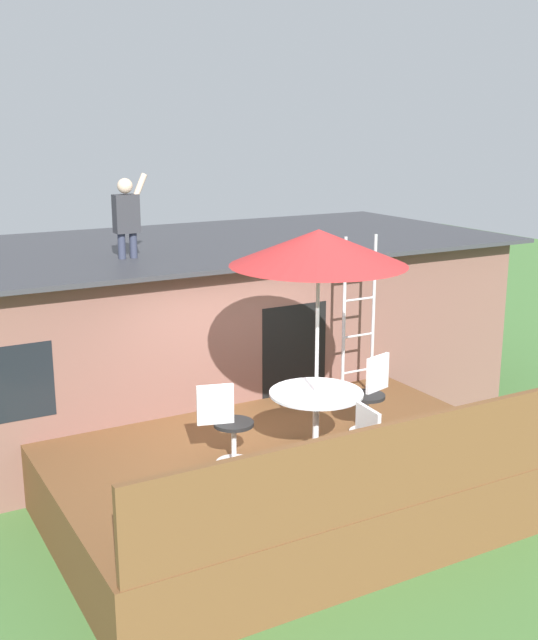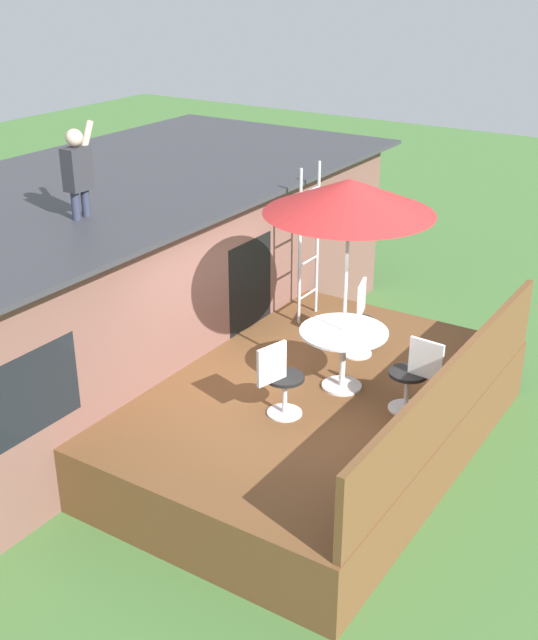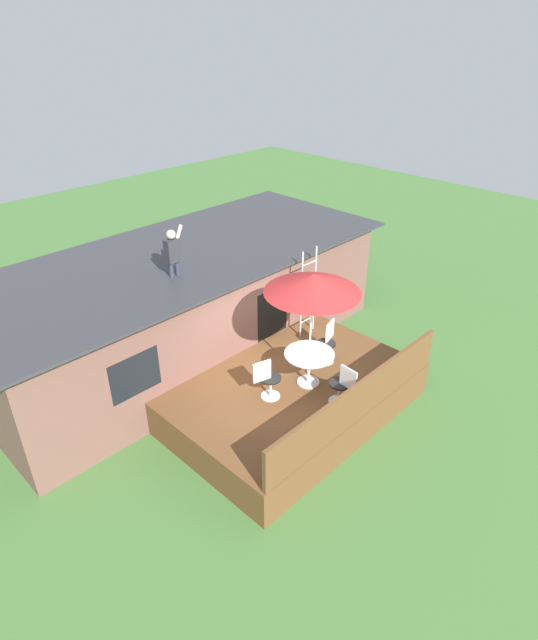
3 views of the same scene
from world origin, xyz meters
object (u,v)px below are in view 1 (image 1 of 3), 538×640
(patio_chair_left, at_px, (227,425))
(patio_chair_near, at_px, (360,447))
(person_figure, at_px, (127,212))
(patio_table, at_px, (316,406))
(step_ladder, at_px, (359,317))
(patio_umbrella, at_px, (319,248))
(patio_chair_right, at_px, (370,395))

(patio_chair_left, relative_size, patio_chair_near, 1.00)
(patio_chair_near, bearing_deg, person_figure, 18.18)
(patio_table, xyz_separation_m, patio_chair_near, (-0.07, -0.93, -0.13))
(patio_table, relative_size, step_ladder, 0.47)
(patio_umbrella, relative_size, person_figure, 2.29)
(person_figure, distance_m, patio_chair_near, 4.52)
(patio_table, relative_size, patio_chair_near, 1.13)
(person_figure, bearing_deg, patio_chair_right, -53.50)
(patio_umbrella, xyz_separation_m, patio_chair_near, (-0.07, -0.93, -1.89))
(patio_umbrella, height_order, patio_chair_left, patio_umbrella)
(person_figure, relative_size, patio_chair_left, 1.21)
(step_ladder, height_order, patio_chair_near, step_ladder)
(person_figure, xyz_separation_m, patio_chair_left, (0.09, -2.72, -2.03))
(step_ladder, bearing_deg, patio_chair_right, -118.49)
(patio_chair_near, bearing_deg, patio_chair_right, -36.10)
(patio_chair_left, bearing_deg, patio_umbrella, 0.00)
(step_ladder, relative_size, person_figure, 1.98)
(patio_umbrella, height_order, patio_chair_right, patio_umbrella)
(person_figure, bearing_deg, patio_chair_left, -88.20)
(patio_chair_left, xyz_separation_m, patio_chair_right, (1.92, 0.01, 0.00))
(person_figure, relative_size, patio_chair_right, 1.21)
(patio_table, height_order, person_figure, person_figure)
(step_ladder, xyz_separation_m, patio_chair_right, (-0.60, -1.11, -0.64))
(patio_chair_left, height_order, patio_chair_right, same)
(person_figure, height_order, patio_chair_left, person_figure)
(patio_umbrella, relative_size, patio_chair_right, 2.76)
(patio_table, bearing_deg, patio_chair_left, 164.52)
(step_ladder, bearing_deg, patio_chair_left, -155.99)
(patio_table, height_order, patio_chair_left, patio_chair_left)
(person_figure, relative_size, patio_chair_near, 1.21)
(patio_umbrella, bearing_deg, step_ladder, 41.77)
(patio_chair_right, height_order, patio_chair_near, same)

